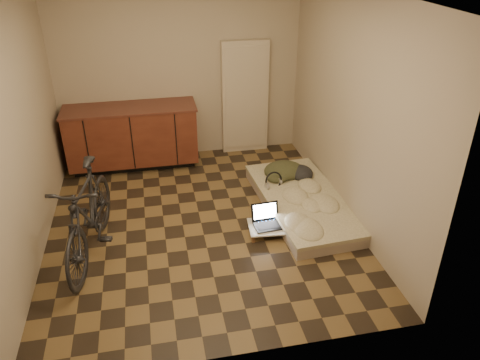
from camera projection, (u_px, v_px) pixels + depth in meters
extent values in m
cube|color=brown|center=(201.00, 223.00, 5.59)|extent=(3.50, 4.00, 0.00)
cube|color=tan|center=(179.00, 70.00, 6.68)|extent=(3.50, 0.00, 2.60)
cube|color=tan|center=(231.00, 225.00, 3.24)|extent=(3.50, 0.00, 2.60)
cube|color=tan|center=(21.00, 134.00, 4.65)|extent=(0.00, 4.00, 2.60)
cube|color=tan|center=(351.00, 110.00, 5.27)|extent=(0.00, 4.00, 2.60)
cube|color=black|center=(136.00, 161.00, 6.93)|extent=(1.70, 0.48, 0.10)
cube|color=#4E2016|center=(132.00, 135.00, 6.68)|extent=(1.80, 0.60, 0.78)
cube|color=#55291F|center=(129.00, 108.00, 6.49)|extent=(1.84, 0.62, 0.03)
cube|color=beige|center=(245.00, 98.00, 7.01)|extent=(0.70, 0.10, 1.70)
imported|color=black|center=(87.00, 210.00, 4.80)|extent=(0.79, 1.78, 1.11)
cube|color=#AD9C8A|center=(303.00, 203.00, 5.86)|extent=(1.05, 2.01, 0.12)
cube|color=beige|center=(303.00, 198.00, 5.82)|extent=(1.07, 2.04, 0.05)
cube|color=brown|center=(253.00, 239.00, 5.23)|extent=(0.03, 0.03, 0.08)
cube|color=brown|center=(250.00, 223.00, 5.51)|extent=(0.03, 0.03, 0.08)
cube|color=brown|center=(299.00, 236.00, 5.28)|extent=(0.03, 0.03, 0.08)
cube|color=brown|center=(293.00, 221.00, 5.56)|extent=(0.03, 0.03, 0.08)
cube|color=silver|center=(274.00, 226.00, 5.37)|extent=(0.61, 0.43, 0.02)
cube|color=black|center=(268.00, 226.00, 5.35)|extent=(0.34, 0.25, 0.02)
cube|color=black|center=(265.00, 211.00, 5.42)|extent=(0.33, 0.08, 0.21)
cube|color=white|center=(265.00, 211.00, 5.42)|extent=(0.28, 0.06, 0.17)
ellipsoid|color=silver|center=(289.00, 225.00, 5.35)|extent=(0.09, 0.10, 0.03)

